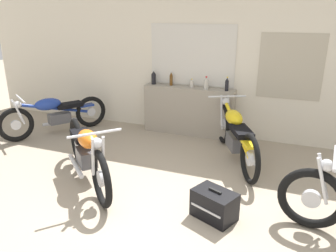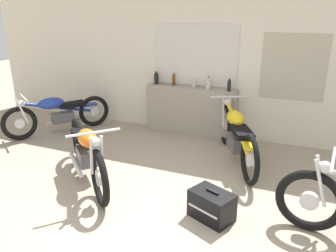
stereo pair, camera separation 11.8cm
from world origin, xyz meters
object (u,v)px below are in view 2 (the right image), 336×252
(bottle_left_center, at_px, (174,79))
(hard_case_black, at_px, (212,205))
(bottle_leftmost, at_px, (156,78))
(bottle_rightmost, at_px, (229,85))
(bottle_right_center, at_px, (208,84))
(motorcycle_yellow, at_px, (236,134))
(motorcycle_blue, at_px, (59,113))
(bottle_center, at_px, (194,84))
(motorcycle_orange, at_px, (87,152))

(bottle_left_center, bearing_deg, hard_case_black, -59.79)
(bottle_leftmost, relative_size, bottle_rightmost, 1.09)
(bottle_left_center, distance_m, bottle_right_center, 0.70)
(motorcycle_yellow, bearing_deg, motorcycle_blue, -179.27)
(motorcycle_yellow, height_order, hard_case_black, motorcycle_yellow)
(hard_case_black, bearing_deg, bottle_right_center, 107.60)
(bottle_leftmost, relative_size, bottle_center, 1.67)
(bottle_rightmost, bearing_deg, motorcycle_yellow, -68.06)
(bottle_rightmost, bearing_deg, bottle_leftmost, 177.65)
(bottle_rightmost, xyz_separation_m, hard_case_black, (0.41, -2.46, -0.85))
(hard_case_black, bearing_deg, motorcycle_blue, 155.33)
(motorcycle_blue, bearing_deg, hard_case_black, -24.67)
(motorcycle_orange, bearing_deg, bottle_leftmost, 90.32)
(bottle_rightmost, xyz_separation_m, motorcycle_yellow, (0.33, -0.83, -0.58))
(bottle_leftmost, distance_m, bottle_rightmost, 1.42)
(bottle_rightmost, relative_size, hard_case_black, 0.45)
(bottle_right_center, xyz_separation_m, motorcycle_blue, (-2.68, -0.87, -0.61))
(bottle_leftmost, height_order, bottle_center, bottle_leftmost)
(motorcycle_orange, bearing_deg, bottle_rightmost, 57.98)
(bottle_center, relative_size, motorcycle_orange, 0.10)
(bottle_left_center, xyz_separation_m, motorcycle_yellow, (1.40, -0.90, -0.59))
(bottle_center, xyz_separation_m, motorcycle_yellow, (0.99, -0.86, -0.54))
(bottle_left_center, xyz_separation_m, bottle_rightmost, (1.07, -0.07, -0.01))
(motorcycle_orange, bearing_deg, bottle_left_center, 81.70)
(bottle_right_center, height_order, motorcycle_blue, bottle_right_center)
(bottle_right_center, height_order, motorcycle_orange, bottle_right_center)
(bottle_center, bearing_deg, hard_case_black, -66.98)
(bottle_leftmost, xyz_separation_m, motorcycle_yellow, (1.75, -0.89, -0.59))
(bottle_left_center, bearing_deg, bottle_center, -5.65)
(bottle_rightmost, bearing_deg, bottle_right_center, -178.88)
(bottle_left_center, relative_size, bottle_rightmost, 1.09)
(motorcycle_blue, xyz_separation_m, motorcycle_yellow, (3.39, 0.04, 0.04))
(bottle_center, height_order, motorcycle_orange, bottle_center)
(bottle_left_center, height_order, motorcycle_blue, bottle_left_center)
(bottle_right_center, distance_m, bottle_rightmost, 0.37)
(motorcycle_blue, bearing_deg, bottle_rightmost, 15.94)
(bottle_leftmost, distance_m, hard_case_black, 3.23)
(bottle_center, height_order, bottle_rightmost, bottle_rightmost)
(bottle_leftmost, distance_m, bottle_right_center, 1.05)
(bottle_center, relative_size, motorcycle_yellow, 0.08)
(bottle_right_center, relative_size, motorcycle_yellow, 0.12)
(bottle_left_center, height_order, hard_case_black, bottle_left_center)
(bottle_leftmost, xyz_separation_m, bottle_left_center, (0.35, 0.01, 0.00))
(bottle_left_center, relative_size, motorcycle_yellow, 0.14)
(bottle_right_center, height_order, motorcycle_yellow, bottle_right_center)
(hard_case_black, bearing_deg, bottle_leftmost, 125.93)
(motorcycle_orange, xyz_separation_m, hard_case_black, (1.81, -0.21, -0.26))
(bottle_left_center, distance_m, bottle_center, 0.42)
(bottle_left_center, relative_size, motorcycle_blue, 0.16)
(bottle_left_center, relative_size, bottle_center, 1.68)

